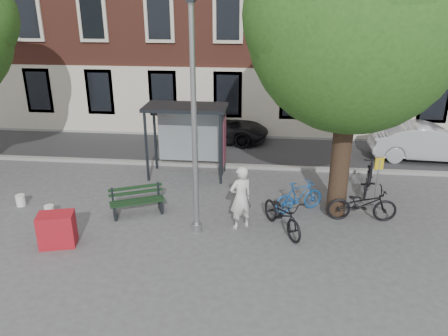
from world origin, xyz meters
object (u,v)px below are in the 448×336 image
bus_shelter (197,125)px  notice_sign (378,174)px  car_silver (427,142)px  lamppost (194,136)px  bike_c (282,214)px  bike_d (369,178)px  bike_b (299,196)px  car_dark (218,127)px  painter (241,198)px  bench (137,202)px  bike_a (362,204)px  red_stand (57,230)px

bus_shelter → notice_sign: size_ratio=1.71×
car_silver → lamppost: bearing=132.1°
bike_c → bike_d: (2.90, 2.89, 0.03)m
bike_b → car_silver: bearing=-74.6°
bus_shelter → car_silver: bearing=16.5°
car_dark → car_silver: 8.77m
bike_c → car_silver: 8.74m
lamppost → bike_b: size_ratio=3.74×
bike_b → car_dark: car_dark is taller
lamppost → bus_shelter: (-0.61, 4.11, -0.87)m
painter → bench: 3.23m
lamppost → notice_sign: (5.22, 1.96, -1.62)m
bench → bike_b: size_ratio=1.02×
bus_shelter → bike_a: 6.22m
red_stand → painter: bearing=17.0°
bench → bike_b: (4.83, 0.67, 0.11)m
lamppost → bench: size_ratio=3.67×
bike_d → car_silver: (2.97, 3.59, 0.17)m
bike_b → bike_c: bearing=128.9°
painter → bike_d: bearing=-177.3°
bench → bike_d: bearing=-6.9°
bus_shelter → bike_b: bus_shelter is taller
bike_a → bike_d: size_ratio=1.09×
bus_shelter → car_dark: bus_shelter is taller
lamppost → notice_sign: 5.80m
car_silver → red_stand: car_silver is taller
painter → bike_a: bearing=161.0°
bike_b → bike_d: 2.86m
painter → notice_sign: painter is taller
bus_shelter → bike_b: size_ratio=1.74×
bus_shelter → red_stand: 6.14m
bike_a → bike_c: bearing=109.0°
bus_shelter → car_silver: 9.29m
bike_c → car_silver: bearing=19.4°
car_silver → bike_c: bearing=140.7°
car_silver → notice_sign: (-3.01, -4.77, 0.44)m
bench → car_silver: car_silver is taller
red_stand → bench: bearing=51.6°
bus_shelter → car_silver: bus_shelter is taller
painter → notice_sign: (4.02, 1.62, 0.24)m
painter → bike_d: 4.95m
bench → notice_sign: bearing=-15.7°
bike_a → bike_c: 2.47m
bike_c → notice_sign: notice_sign is taller
bus_shelter → bench: bearing=-112.3°
bus_shelter → bike_d: (5.87, -0.97, -1.37)m
bus_shelter → bike_d: size_ratio=1.56×
bench → red_stand: red_stand is taller
lamppost → car_dark: lamppost is taller
car_dark → bike_a: bearing=-138.4°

